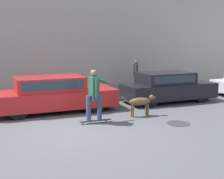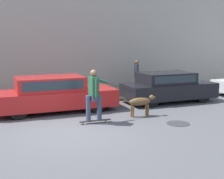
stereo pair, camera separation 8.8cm
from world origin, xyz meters
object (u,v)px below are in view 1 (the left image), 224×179
object	(u,v)px
pedestrian_with_bag	(136,75)
dog	(141,102)
parked_car_2	(168,87)
parked_car_1	(53,95)
skateboarder	(94,93)

from	to	relation	value
pedestrian_with_bag	dog	bearing A→B (deg)	90.66
parked_car_2	pedestrian_with_bag	size ratio (longest dim) A/B	2.53
parked_car_2	dog	xyz separation A→B (m)	(-2.31, -1.89, -0.13)
parked_car_1	skateboarder	distance (m)	2.32
dog	skateboarder	xyz separation A→B (m)	(-1.80, -0.23, 0.48)
skateboarder	pedestrian_with_bag	distance (m)	5.25
parked_car_2	dog	world-z (taller)	parked_car_2
parked_car_1	parked_car_2	world-z (taller)	parked_car_1
parked_car_1	parked_car_2	distance (m)	4.99
dog	pedestrian_with_bag	world-z (taller)	pedestrian_with_bag
dog	skateboarder	distance (m)	1.88
pedestrian_with_bag	skateboarder	bearing A→B (deg)	73.50
parked_car_1	dog	bearing A→B (deg)	-35.08
parked_car_1	pedestrian_with_bag	size ratio (longest dim) A/B	2.85
parked_car_1	parked_car_2	size ratio (longest dim) A/B	1.13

